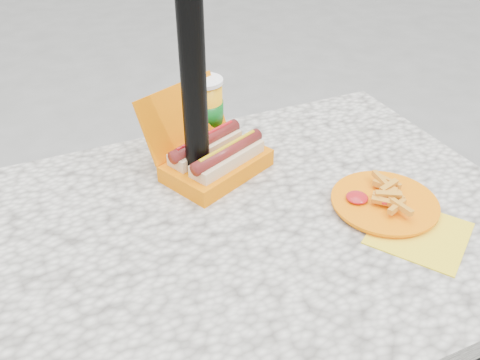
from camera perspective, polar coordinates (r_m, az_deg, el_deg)
name	(u,v)px	position (r m, az deg, el deg)	size (l,w,h in m)	color
picnic_table	(229,267)	(1.06, -1.24, -9.72)	(1.20, 0.80, 0.75)	beige
umbrella_pole	(190,21)	(0.95, -5.62, 17.31)	(0.05, 0.05, 2.20)	black
hotdog_box	(214,156)	(1.11, -2.93, 2.69)	(0.28, 0.27, 0.17)	orange
fries_plate	(387,204)	(1.06, 16.17, -2.59)	(0.23, 0.32, 0.04)	yellow
soda_cup	(206,111)	(1.21, -3.88, 7.73)	(0.09, 0.09, 0.16)	#FFAA10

